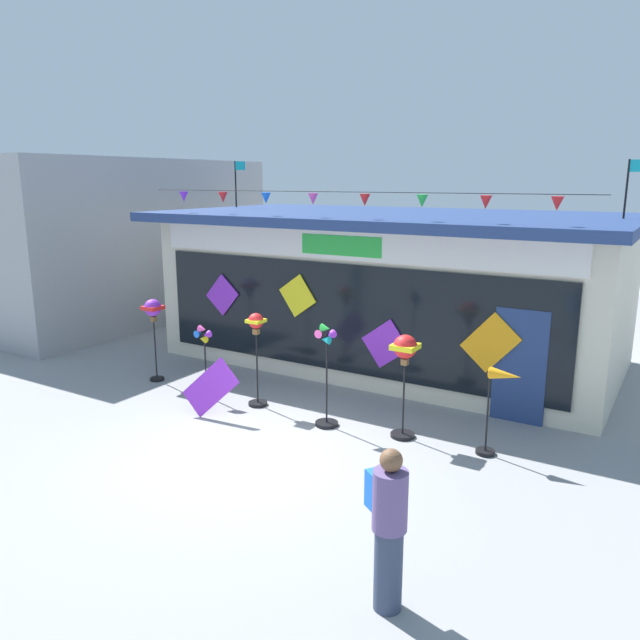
# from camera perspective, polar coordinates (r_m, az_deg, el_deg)

# --- Properties ---
(ground_plane) EXTENTS (80.00, 80.00, 0.00)m
(ground_plane) POSITION_cam_1_polar(r_m,az_deg,el_deg) (9.70, -6.76, -12.32)
(ground_plane) COLOR gray
(kite_shop_building) EXTENTS (10.14, 5.70, 4.59)m
(kite_shop_building) POSITION_cam_1_polar(r_m,az_deg,el_deg) (14.32, 6.89, 3.14)
(kite_shop_building) COLOR beige
(kite_shop_building) RESTS_ON ground_plane
(wind_spinner_far_left) EXTENTS (0.36, 0.36, 1.73)m
(wind_spinner_far_left) POSITION_cam_1_polar(r_m,az_deg,el_deg) (13.08, -15.18, 0.47)
(wind_spinner_far_left) COLOR black
(wind_spinner_far_left) RESTS_ON ground_plane
(wind_spinner_left) EXTENTS (0.38, 0.38, 1.43)m
(wind_spinner_left) POSITION_cam_1_polar(r_m,az_deg,el_deg) (12.00, -10.63, -3.74)
(wind_spinner_left) COLOR black
(wind_spinner_left) RESTS_ON ground_plane
(wind_spinner_center_left) EXTENTS (0.35, 0.35, 1.76)m
(wind_spinner_center_left) POSITION_cam_1_polar(r_m,az_deg,el_deg) (11.30, -5.91, -1.82)
(wind_spinner_center_left) COLOR black
(wind_spinner_center_left) RESTS_ON ground_plane
(wind_spinner_center_right) EXTENTS (0.39, 0.39, 1.80)m
(wind_spinner_center_right) POSITION_cam_1_polar(r_m,az_deg,el_deg) (10.38, 0.56, -4.93)
(wind_spinner_center_right) COLOR black
(wind_spinner_center_right) RESTS_ON ground_plane
(wind_spinner_right) EXTENTS (0.39, 0.39, 1.72)m
(wind_spinner_right) POSITION_cam_1_polar(r_m,az_deg,el_deg) (9.91, 7.86, -3.51)
(wind_spinner_right) COLOR black
(wind_spinner_right) RESTS_ON ground_plane
(wind_spinner_far_right) EXTENTS (0.60, 0.30, 1.40)m
(wind_spinner_far_right) POSITION_cam_1_polar(r_m,az_deg,el_deg) (9.62, 16.25, -6.69)
(wind_spinner_far_right) COLOR black
(wind_spinner_far_right) RESTS_ON ground_plane
(person_mid_plaza) EXTENTS (0.47, 0.44, 1.68)m
(person_mid_plaza) POSITION_cam_1_polar(r_m,az_deg,el_deg) (6.24, 6.34, -18.36)
(person_mid_plaza) COLOR #333D56
(person_mid_plaza) RESTS_ON ground_plane
(display_kite_on_ground) EXTENTS (1.09, 0.29, 1.09)m
(display_kite_on_ground) POSITION_cam_1_polar(r_m,az_deg,el_deg) (11.06, -10.09, -6.16)
(display_kite_on_ground) COLOR purple
(display_kite_on_ground) RESTS_ON ground_plane
(neighbour_building) EXTENTS (5.62, 8.83, 4.69)m
(neighbour_building) POSITION_cam_1_polar(r_m,az_deg,el_deg) (20.20, -19.32, 7.12)
(neighbour_building) COLOR #99999E
(neighbour_building) RESTS_ON ground_plane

